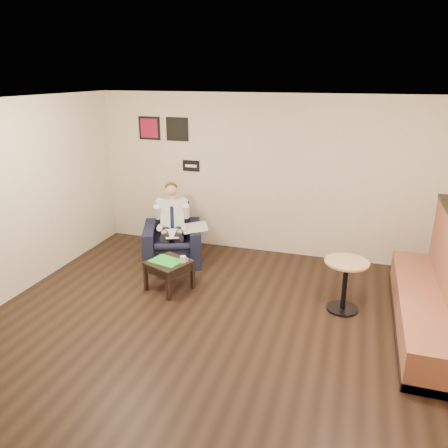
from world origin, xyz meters
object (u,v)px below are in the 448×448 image
(side_table, at_px, (169,275))
(cafe_table, at_px, (345,286))
(smartphone, at_px, (179,259))
(seated_man, at_px, (172,228))
(green_folder, at_px, (166,261))
(armchair, at_px, (173,235))
(coffee_mug, at_px, (183,259))
(banquette, at_px, (428,277))

(side_table, xyz_separation_m, cafe_table, (2.53, 0.16, 0.14))
(side_table, relative_size, smartphone, 3.93)
(seated_man, bearing_deg, green_folder, -93.71)
(armchair, relative_size, coffee_mug, 9.99)
(seated_man, bearing_deg, side_table, -91.56)
(armchair, height_order, seated_man, seated_man)
(seated_man, height_order, coffee_mug, seated_man)
(seated_man, relative_size, coffee_mug, 13.25)
(side_table, distance_m, green_folder, 0.24)
(side_table, xyz_separation_m, coffee_mug, (0.22, 0.04, 0.28))
(armchair, height_order, side_table, armchair)
(green_folder, relative_size, banquette, 0.16)
(smartphone, distance_m, cafe_table, 2.43)
(coffee_mug, height_order, cafe_table, cafe_table)
(armchair, relative_size, green_folder, 2.11)
(green_folder, height_order, smartphone, green_folder)
(seated_man, height_order, cafe_table, seated_man)
(armchair, height_order, banquette, banquette)
(seated_man, relative_size, cafe_table, 1.74)
(coffee_mug, distance_m, smartphone, 0.14)
(cafe_table, bearing_deg, smartphone, -179.28)
(coffee_mug, relative_size, banquette, 0.03)
(banquette, distance_m, cafe_table, 1.05)
(seated_man, distance_m, banquette, 3.96)
(side_table, bearing_deg, cafe_table, 3.63)
(side_table, height_order, green_folder, green_folder)
(armchair, bearing_deg, side_table, -91.39)
(seated_man, bearing_deg, smartphone, -82.06)
(seated_man, xyz_separation_m, coffee_mug, (0.56, -0.86, -0.13))
(side_table, bearing_deg, smartphone, 50.06)
(side_table, bearing_deg, coffee_mug, 11.10)
(armchair, height_order, smartphone, armchair)
(banquette, bearing_deg, green_folder, -179.72)
(side_table, xyz_separation_m, smartphone, (0.11, 0.13, 0.23))
(side_table, bearing_deg, green_folder, -168.90)
(armchair, bearing_deg, cafe_table, -38.53)
(side_table, relative_size, coffee_mug, 5.79)
(armchair, relative_size, cafe_table, 1.31)
(coffee_mug, distance_m, banquette, 3.31)
(side_table, bearing_deg, seated_man, 110.62)
(armchair, relative_size, smartphone, 6.78)
(armchair, bearing_deg, banquette, -36.64)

